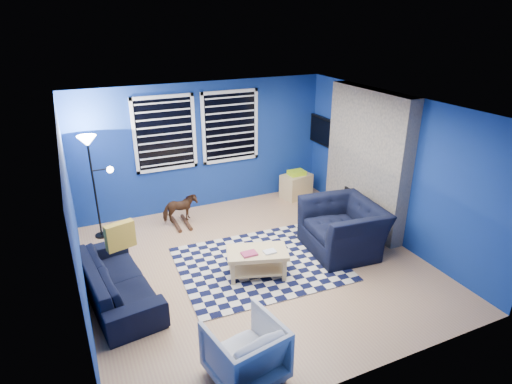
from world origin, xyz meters
TOP-DOWN VIEW (x-y plane):
  - floor at (0.00, 0.00)m, footprint 5.00×5.00m
  - ceiling at (0.00, 0.00)m, footprint 5.00×5.00m
  - wall_back at (0.00, 2.50)m, footprint 5.00×0.00m
  - wall_left at (-2.50, 0.00)m, footprint 0.00×5.00m
  - wall_right at (2.50, 0.00)m, footprint 0.00×5.00m
  - fireplace at (2.36, 0.50)m, footprint 0.65×2.00m
  - window_left at (-0.75, 2.46)m, footprint 1.17×0.06m
  - window_right at (0.55, 2.46)m, footprint 1.17×0.06m
  - tv at (2.45, 2.00)m, footprint 0.07×1.00m
  - rug at (0.05, -0.02)m, footprint 2.58×2.10m
  - sofa at (-2.10, 0.02)m, footprint 2.04×1.01m
  - armchair_big at (1.48, -0.16)m, footprint 1.35×1.21m
  - armchair_bent at (-1.04, -1.99)m, footprint 0.86×0.87m
  - rocking_horse at (-0.72, 1.82)m, footprint 0.32×0.64m
  - coffee_table at (-0.12, -0.28)m, footprint 1.01×0.76m
  - cabinet at (1.88, 2.10)m, footprint 0.69×0.54m
  - floor_lamp at (-2.11, 1.98)m, footprint 0.50×0.31m
  - throw_pillow at (-1.95, 0.37)m, footprint 0.43×0.23m

SIDE VIEW (x-z plane):
  - floor at x=0.00m, z-range 0.00..0.00m
  - rug at x=0.05m, z-range 0.00..0.02m
  - cabinet at x=1.88m, z-range -0.03..0.57m
  - sofa at x=-2.10m, z-range 0.00..0.57m
  - coffee_table at x=-0.12m, z-range 0.09..0.53m
  - rocking_horse at x=-0.72m, z-range 0.07..0.60m
  - armchair_bent at x=-1.04m, z-range 0.00..0.69m
  - armchair_big at x=1.48m, z-range 0.00..0.82m
  - throw_pillow at x=-1.95m, z-range 0.57..0.96m
  - fireplace at x=2.36m, z-range -0.05..2.45m
  - wall_back at x=0.00m, z-range -1.25..3.75m
  - wall_left at x=-2.50m, z-range -1.25..3.75m
  - wall_right at x=2.50m, z-range -1.25..3.75m
  - tv at x=2.45m, z-range 1.11..1.69m
  - floor_lamp at x=-2.11m, z-range 0.59..2.42m
  - window_left at x=-0.75m, z-range 0.89..2.31m
  - window_right at x=0.55m, z-range 0.89..2.31m
  - ceiling at x=0.00m, z-range 2.50..2.50m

